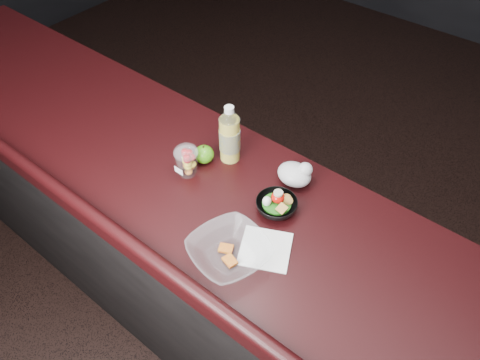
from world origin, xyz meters
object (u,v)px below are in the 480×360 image
at_px(fruit_cup, 187,160).
at_px(snack_bowl, 276,205).
at_px(takeout_bowl, 229,251).
at_px(green_apple, 204,154).
at_px(lemonade_bottle, 230,138).

height_order(fruit_cup, snack_bowl, fruit_cup).
xyz_separation_m(snack_bowl, takeout_bowl, (-0.00, -0.25, 0.00)).
xyz_separation_m(green_apple, takeout_bowl, (0.36, -0.28, -0.01)).
bearing_deg(fruit_cup, lemonade_bottle, 66.81).
bearing_deg(lemonade_bottle, green_apple, -130.33).
distance_m(fruit_cup, snack_bowl, 0.37).
xyz_separation_m(fruit_cup, takeout_bowl, (0.36, -0.20, -0.04)).
distance_m(lemonade_bottle, fruit_cup, 0.18).
height_order(lemonade_bottle, takeout_bowl, lemonade_bottle).
bearing_deg(takeout_bowl, green_apple, 141.60).
relative_size(snack_bowl, takeout_bowl, 0.55).
distance_m(lemonade_bottle, green_apple, 0.12).
bearing_deg(green_apple, lemonade_bottle, 49.67).
height_order(green_apple, takeout_bowl, green_apple).
distance_m(lemonade_bottle, snack_bowl, 0.32).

